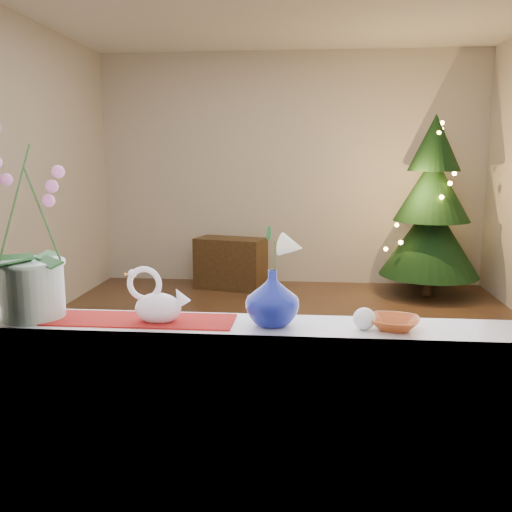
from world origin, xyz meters
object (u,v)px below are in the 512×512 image
at_px(swan, 158,296).
at_px(side_table, 231,263).
at_px(amber_dish, 394,324).
at_px(xmas_tree, 432,207).
at_px(blue_vase, 272,294).
at_px(paperweight, 364,319).
at_px(orchid_pot, 28,223).

height_order(swan, side_table, swan).
bearing_deg(swan, amber_dish, -10.11).
bearing_deg(amber_dish, xmas_tree, 76.90).
height_order(swan, blue_vase, blue_vase).
xyz_separation_m(blue_vase, paperweight, (0.32, -0.02, -0.07)).
xyz_separation_m(paperweight, xmas_tree, (1.11, 4.35, 0.01)).
xyz_separation_m(swan, blue_vase, (0.41, 0.01, 0.02)).
bearing_deg(side_table, blue_vase, -65.01).
height_order(orchid_pot, amber_dish, orchid_pot).
relative_size(blue_vase, paperweight, 2.93).
bearing_deg(orchid_pot, paperweight, -1.36).
xyz_separation_m(orchid_pot, side_table, (0.10, 4.46, -0.98)).
bearing_deg(paperweight, blue_vase, 175.75).
bearing_deg(swan, xmas_tree, 56.96).
bearing_deg(paperweight, amber_dish, 7.89).
bearing_deg(xmas_tree, side_table, 176.58).
height_order(blue_vase, xmas_tree, xmas_tree).
bearing_deg(paperweight, side_table, 103.61).
bearing_deg(swan, paperweight, -11.25).
bearing_deg(blue_vase, side_table, 99.79).
bearing_deg(amber_dish, side_table, 104.91).
relative_size(paperweight, amber_dish, 0.53).
bearing_deg(side_table, xmas_tree, 11.78).
distance_m(paperweight, xmas_tree, 4.49).
distance_m(blue_vase, side_table, 4.59).
xyz_separation_m(blue_vase, side_table, (-0.77, 4.46, -0.74)).
bearing_deg(xmas_tree, orchid_pot, -118.03).
bearing_deg(amber_dish, orchid_pot, 179.38).
distance_m(swan, amber_dish, 0.83).
bearing_deg(xmas_tree, blue_vase, -108.28).
relative_size(amber_dish, side_table, 0.18).
height_order(paperweight, xmas_tree, xmas_tree).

